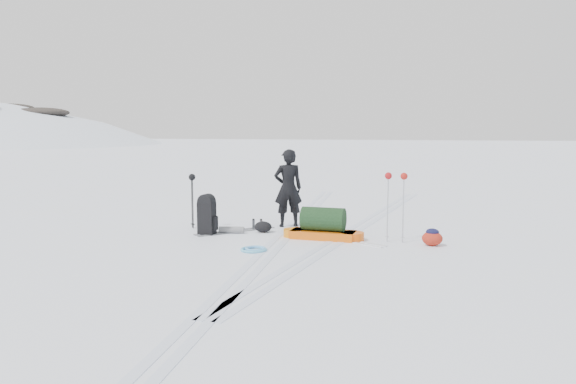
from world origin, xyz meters
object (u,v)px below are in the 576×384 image
Objects in this scene: pulk_sled at (323,227)px; ski_poles_black at (192,184)px; expedition_rucksack at (210,216)px; skier at (288,188)px.

ski_poles_black is at bearing 175.01° from pulk_sled.
expedition_rucksack is 0.75× the size of ski_poles_black.
skier is 2.02m from expedition_rucksack.
expedition_rucksack is (-1.41, -1.36, -0.50)m from skier.
pulk_sled is 2.49m from expedition_rucksack.
pulk_sled is at bearing 8.02° from expedition_rucksack.
ski_poles_black is at bearing 142.83° from expedition_rucksack.
ski_poles_black is (-0.68, 0.61, 0.62)m from expedition_rucksack.
pulk_sled is at bearing -14.35° from ski_poles_black.
ski_poles_black reaches higher than pulk_sled.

